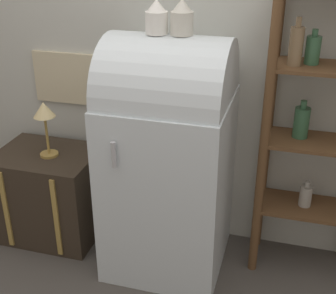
{
  "coord_description": "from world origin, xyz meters",
  "views": [
    {
      "loc": [
        0.62,
        -2.01,
        1.88
      ],
      "look_at": [
        -0.0,
        0.22,
        0.76
      ],
      "focal_mm": 50.0,
      "sensor_mm": 36.0,
      "label": 1
    }
  ],
  "objects": [
    {
      "name": "ground_plane",
      "position": [
        0.0,
        0.0,
        0.0
      ],
      "size": [
        12.0,
        12.0,
        0.0
      ],
      "primitive_type": "plane",
      "color": "#4C4742"
    },
    {
      "name": "refrigerator",
      "position": [
        -0.0,
        0.22,
        0.71
      ],
      "size": [
        0.66,
        0.69,
        1.37
      ],
      "color": "silver",
      "rests_on": "ground_plane"
    },
    {
      "name": "wall_back",
      "position": [
        -0.0,
        0.57,
        1.35
      ],
      "size": [
        7.0,
        0.09,
        2.7
      ],
      "color": "#B7B7AD",
      "rests_on": "ground_plane"
    },
    {
      "name": "shelf_unit",
      "position": [
        0.77,
        0.38,
        0.92
      ],
      "size": [
        0.59,
        0.3,
        1.64
      ],
      "color": "brown",
      "rests_on": "ground_plane"
    },
    {
      "name": "vase_center",
      "position": [
        0.06,
        0.24,
        1.45
      ],
      "size": [
        0.11,
        0.11,
        0.17
      ],
      "color": "beige",
      "rests_on": "refrigerator"
    },
    {
      "name": "desk_lamp",
      "position": [
        -0.77,
        0.25,
        0.85
      ],
      "size": [
        0.13,
        0.13,
        0.35
      ],
      "color": "#AD8942",
      "rests_on": "suitcase_trunk"
    },
    {
      "name": "suitcase_trunk",
      "position": [
        -0.81,
        0.27,
        0.29
      ],
      "size": [
        0.62,
        0.49,
        0.58
      ],
      "color": "#33281E",
      "rests_on": "ground_plane"
    },
    {
      "name": "vase_left",
      "position": [
        -0.06,
        0.22,
        1.45
      ],
      "size": [
        0.11,
        0.11,
        0.17
      ],
      "color": "white",
      "rests_on": "refrigerator"
    }
  ]
}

